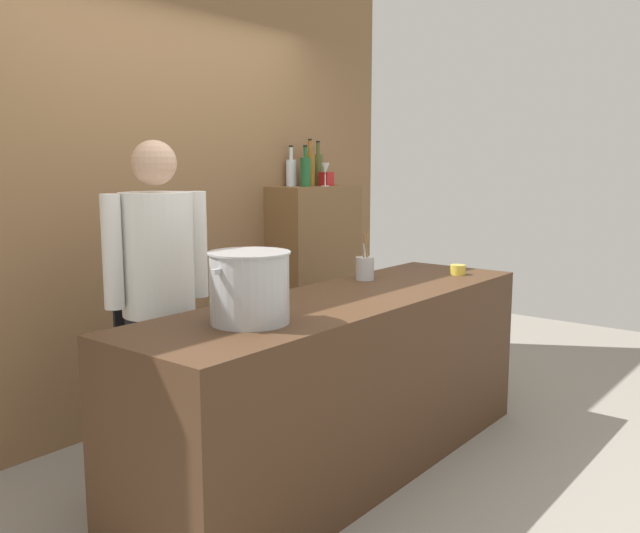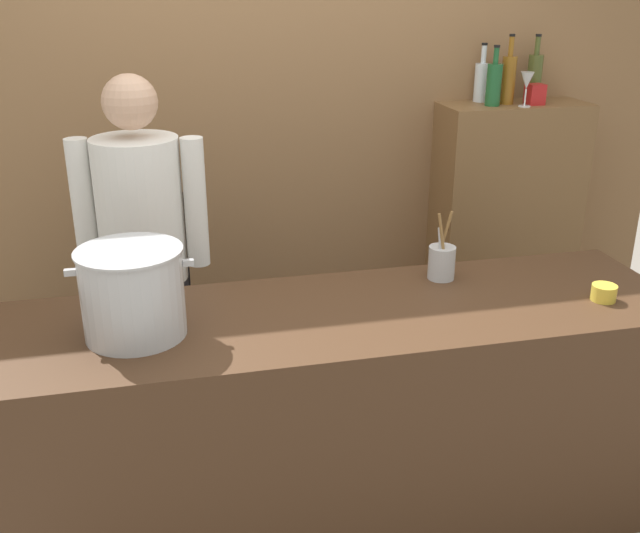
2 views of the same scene
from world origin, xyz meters
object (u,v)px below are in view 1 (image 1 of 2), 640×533
(wine_glass_tall, at_px, (325,170))
(utensil_crock, at_px, (365,268))
(wine_bottle_green, at_px, (305,171))
(butter_jar, at_px, (458,270))
(stockpot_large, at_px, (250,287))
(chef, at_px, (158,288))
(wine_bottle_clear, at_px, (291,172))
(spice_tin_red, at_px, (326,179))
(wine_bottle_olive, at_px, (318,169))
(wine_bottle_amber, at_px, (310,169))

(wine_glass_tall, bearing_deg, utensil_crock, -130.82)
(utensil_crock, bearing_deg, wine_bottle_green, 56.82)
(butter_jar, bearing_deg, stockpot_large, 176.41)
(chef, relative_size, butter_jar, 18.40)
(wine_bottle_clear, height_order, spice_tin_red, wine_bottle_clear)
(stockpot_large, distance_m, wine_bottle_clear, 2.25)
(chef, distance_m, utensil_crock, 1.19)
(wine_bottle_olive, distance_m, wine_bottle_clear, 0.28)
(butter_jar, bearing_deg, spice_tin_red, 74.54)
(wine_bottle_olive, xyz_separation_m, wine_bottle_clear, (-0.28, 0.03, -0.02))
(butter_jar, xyz_separation_m, wine_glass_tall, (0.27, 1.21, 0.58))
(wine_bottle_green, bearing_deg, wine_bottle_olive, 20.98)
(utensil_crock, height_order, wine_bottle_green, wine_bottle_green)
(butter_jar, bearing_deg, utensil_crock, 146.70)
(wine_bottle_olive, relative_size, spice_tin_red, 3.26)
(stockpot_large, bearing_deg, wine_bottle_olive, 32.04)
(wine_glass_tall, bearing_deg, wine_bottle_amber, 114.73)
(stockpot_large, xyz_separation_m, wine_glass_tall, (1.92, 1.11, 0.46))
(wine_bottle_green, height_order, wine_bottle_amber, wine_bottle_amber)
(wine_bottle_olive, bearing_deg, wine_bottle_green, -159.02)
(wine_bottle_olive, xyz_separation_m, wine_glass_tall, (-0.13, -0.17, -0.00))
(butter_jar, distance_m, wine_bottle_olive, 1.56)
(butter_jar, xyz_separation_m, wine_bottle_amber, (0.22, 1.32, 0.59))
(wine_bottle_green, xyz_separation_m, wine_bottle_clear, (-0.00, 0.13, -0.00))
(stockpot_large, height_order, butter_jar, stockpot_large)
(butter_jar, height_order, wine_bottle_olive, wine_bottle_olive)
(wine_bottle_amber, distance_m, spice_tin_red, 0.16)
(butter_jar, bearing_deg, wine_bottle_amber, 80.44)
(spice_tin_red, bearing_deg, butter_jar, -105.46)
(wine_bottle_clear, distance_m, wine_glass_tall, 0.25)
(chef, bearing_deg, utensil_crock, 170.28)
(wine_bottle_green, bearing_deg, chef, -162.85)
(wine_bottle_amber, distance_m, wine_glass_tall, 0.11)
(stockpot_large, relative_size, wine_bottle_green, 1.37)
(stockpot_large, relative_size, utensil_crock, 1.47)
(wine_bottle_clear, distance_m, wine_bottle_amber, 0.14)
(wine_bottle_green, bearing_deg, wine_bottle_amber, 20.15)
(chef, height_order, utensil_crock, chef)
(chef, relative_size, wine_bottle_olive, 5.01)
(chef, distance_m, wine_bottle_clear, 1.94)
(wine_glass_tall, bearing_deg, butter_jar, -102.51)
(butter_jar, xyz_separation_m, wine_bottle_green, (0.13, 1.28, 0.57))
(butter_jar, height_order, wine_glass_tall, wine_glass_tall)
(stockpot_large, relative_size, wine_glass_tall, 2.37)
(stockpot_large, distance_m, butter_jar, 1.66)
(utensil_crock, bearing_deg, wine_bottle_olive, 49.68)
(wine_bottle_olive, bearing_deg, chef, -162.32)
(wine_bottle_green, relative_size, spice_tin_red, 2.88)
(utensil_crock, height_order, wine_bottle_amber, wine_bottle_amber)
(stockpot_large, xyz_separation_m, wine_bottle_amber, (1.87, 1.21, 0.47))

